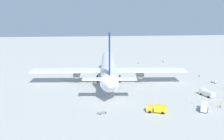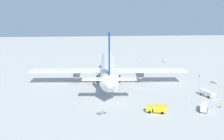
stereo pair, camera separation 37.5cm
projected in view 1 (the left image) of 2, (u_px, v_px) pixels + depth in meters
name	position (u px, v px, depth m)	size (l,w,h in m)	color
ground_plane	(108.00, 81.00, 135.04)	(600.00, 600.00, 0.00)	#B2B2AD
airliner	(108.00, 68.00, 132.37)	(79.71, 75.64, 26.31)	white
service_truck_1	(157.00, 108.00, 91.20)	(4.39, 7.00, 2.59)	yellow
service_truck_2	(207.00, 93.00, 109.74)	(7.24, 4.21, 2.69)	white
service_truck_3	(204.00, 107.00, 92.66)	(5.90, 4.57, 2.74)	white
baggage_cart_0	(102.00, 113.00, 90.61)	(2.57, 3.49, 0.40)	gray
baggage_cart_1	(164.00, 61.00, 192.07)	(3.13, 1.73, 1.24)	gray
baggage_cart_2	(214.00, 81.00, 131.74)	(3.10, 2.43, 1.26)	#595B60
ground_worker_0	(138.00, 62.00, 184.78)	(0.56, 0.56, 1.68)	black
ground_worker_1	(220.00, 105.00, 96.20)	(0.55, 0.55, 1.77)	navy
ground_worker_2	(199.00, 76.00, 144.21)	(0.52, 0.52, 1.64)	navy
traffic_cone_0	(192.00, 103.00, 100.42)	(0.36, 0.36, 0.55)	orange
traffic_cone_1	(164.00, 64.00, 182.09)	(0.36, 0.36, 0.55)	orange
traffic_cone_2	(203.00, 88.00, 121.31)	(0.36, 0.36, 0.55)	orange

